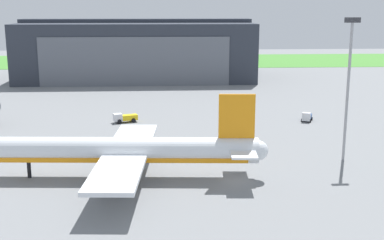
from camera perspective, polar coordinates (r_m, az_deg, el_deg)
The scene contains 7 objects.
ground_plane at distance 72.85m, azimuth 4.87°, elevation -6.85°, with size 440.00×440.00×0.00m, color slate.
grass_field_strip at distance 230.04m, azimuth -0.84°, elevation 6.73°, with size 440.00×56.00×0.08m, color #488A35.
maintenance_hangar at distance 174.96m, azimuth -6.21°, elevation 7.89°, with size 77.20×36.73×20.16m.
airliner_near_right at distance 73.11m, azimuth -8.04°, elevation -3.50°, with size 42.67×33.36×12.41m.
pushback_tractor at distance 108.76m, azimuth -7.65°, elevation 0.28°, with size 5.40×3.32×2.00m.
fuel_bowser at distance 111.67m, azimuth 12.89°, elevation 0.36°, with size 3.12×4.02×2.08m.
apron_light_mast at distance 82.67m, azimuth 17.32°, elevation 4.32°, with size 2.40×0.50×22.75m.
Camera 1 is at (-10.17, -67.85, 24.48)m, focal length 47.03 mm.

